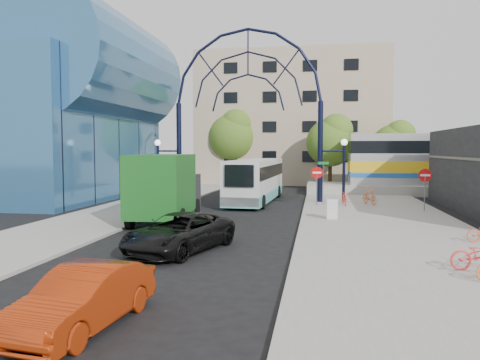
% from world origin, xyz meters
% --- Properties ---
extents(ground, '(120.00, 120.00, 0.00)m').
position_xyz_m(ground, '(0.00, 0.00, 0.00)').
color(ground, black).
rests_on(ground, ground).
extents(sidewalk_east, '(8.00, 56.00, 0.12)m').
position_xyz_m(sidewalk_east, '(8.00, 4.00, 0.06)').
color(sidewalk_east, gray).
rests_on(sidewalk_east, ground).
extents(plaza_west, '(5.00, 50.00, 0.12)m').
position_xyz_m(plaza_west, '(-6.50, 6.00, 0.06)').
color(plaza_west, gray).
rests_on(plaza_west, ground).
extents(gateway_arch, '(13.64, 0.44, 12.10)m').
position_xyz_m(gateway_arch, '(0.00, 14.00, 8.56)').
color(gateway_arch, black).
rests_on(gateway_arch, ground).
extents(stop_sign, '(0.80, 0.07, 2.50)m').
position_xyz_m(stop_sign, '(4.80, 12.00, 1.99)').
color(stop_sign, slate).
rests_on(stop_sign, sidewalk_east).
extents(do_not_enter_sign, '(0.76, 0.07, 2.48)m').
position_xyz_m(do_not_enter_sign, '(11.00, 10.00, 1.98)').
color(do_not_enter_sign, slate).
rests_on(do_not_enter_sign, sidewalk_east).
extents(street_name_sign, '(0.70, 0.70, 2.80)m').
position_xyz_m(street_name_sign, '(5.20, 12.60, 2.13)').
color(street_name_sign, slate).
rests_on(street_name_sign, sidewalk_east).
extents(sandwich_board, '(0.55, 0.61, 0.99)m').
position_xyz_m(sandwich_board, '(5.60, 5.98, 0.74)').
color(sandwich_board, white).
rests_on(sandwich_board, sidewalk_east).
extents(transit_hall, '(16.50, 18.00, 14.50)m').
position_xyz_m(transit_hall, '(-15.30, 15.00, 6.70)').
color(transit_hall, '#2E5F8C').
rests_on(transit_hall, ground).
extents(apartment_block, '(20.00, 12.10, 14.00)m').
position_xyz_m(apartment_block, '(2.00, 34.97, 7.00)').
color(apartment_block, tan).
rests_on(apartment_block, ground).
extents(tree_north_a, '(4.48, 4.48, 7.00)m').
position_xyz_m(tree_north_a, '(6.12, 25.93, 4.61)').
color(tree_north_a, '#382314').
rests_on(tree_north_a, ground).
extents(tree_north_b, '(5.12, 5.12, 8.00)m').
position_xyz_m(tree_north_b, '(-3.88, 29.93, 5.27)').
color(tree_north_b, '#382314').
rests_on(tree_north_b, ground).
extents(tree_north_c, '(4.16, 4.16, 6.50)m').
position_xyz_m(tree_north_c, '(12.12, 27.93, 4.28)').
color(tree_north_c, '#382314').
rests_on(tree_north_c, ground).
extents(city_bus, '(3.00, 11.03, 3.00)m').
position_xyz_m(city_bus, '(0.52, 14.30, 1.57)').
color(city_bus, silver).
rests_on(city_bus, ground).
extents(green_truck, '(3.10, 7.04, 3.46)m').
position_xyz_m(green_truck, '(-2.78, 4.33, 1.73)').
color(green_truck, black).
rests_on(green_truck, ground).
extents(black_suv, '(3.67, 5.45, 1.39)m').
position_xyz_m(black_suv, '(-0.11, -2.20, 0.69)').
color(black_suv, black).
rests_on(black_suv, ground).
extents(red_sedan, '(1.81, 4.05, 1.29)m').
position_xyz_m(red_sedan, '(0.06, -9.59, 0.64)').
color(red_sedan, '#942709').
rests_on(red_sedan, ground).
extents(bike_near_a, '(0.72, 1.74, 0.89)m').
position_xyz_m(bike_near_a, '(6.59, 12.36, 0.57)').
color(bike_near_a, '#E4452D').
rests_on(bike_near_a, sidewalk_east).
extents(bike_near_b, '(1.15, 1.77, 1.03)m').
position_xyz_m(bike_near_b, '(8.20, 12.87, 0.64)').
color(bike_near_b, orange).
rests_on(bike_near_b, sidewalk_east).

